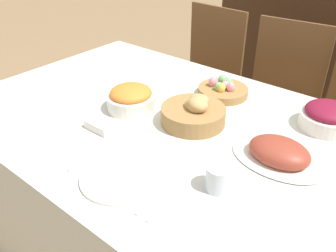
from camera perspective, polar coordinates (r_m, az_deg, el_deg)
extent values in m
plane|color=#937551|center=(1.84, 1.48, -19.57)|extent=(12.00, 12.00, 0.00)
cube|color=silver|center=(1.57, 1.66, -11.24)|extent=(1.83, 1.11, 0.73)
cylinder|color=brown|center=(2.00, 20.16, -8.31)|extent=(0.03, 0.03, 0.43)
cylinder|color=brown|center=(2.32, 22.70, -2.93)|extent=(0.03, 0.03, 0.43)
cylinder|color=brown|center=(2.14, 8.72, -3.51)|extent=(0.03, 0.03, 0.43)
cylinder|color=brown|center=(2.05, 18.48, -6.92)|extent=(0.03, 0.03, 0.43)
cylinder|color=brown|center=(2.45, 12.85, 0.84)|extent=(0.03, 0.03, 0.43)
cylinder|color=brown|center=(2.36, 21.45, -1.92)|extent=(0.03, 0.03, 0.43)
cube|color=brown|center=(2.13, 16.24, 2.29)|extent=(0.45, 0.45, 0.02)
cube|color=brown|center=(2.21, 19.02, 9.84)|extent=(0.42, 0.05, 0.46)
cylinder|color=brown|center=(2.44, -2.19, 1.59)|extent=(0.03, 0.03, 0.43)
cylinder|color=brown|center=(2.22, 4.93, -1.82)|extent=(0.03, 0.03, 0.43)
cylinder|color=brown|center=(2.70, 3.64, 4.61)|extent=(0.03, 0.03, 0.43)
cylinder|color=brown|center=(2.50, 10.49, 1.80)|extent=(0.03, 0.03, 0.43)
cube|color=brown|center=(2.35, 4.44, 6.43)|extent=(0.44, 0.44, 0.02)
cube|color=brown|center=(2.41, 7.76, 13.08)|extent=(0.42, 0.04, 0.46)
cube|color=#3D2616|center=(3.02, 21.04, 11.18)|extent=(1.28, 0.44, 0.97)
cylinder|color=#9E7542|center=(1.36, 4.05, 1.74)|extent=(0.25, 0.25, 0.07)
ellipsoid|color=tan|center=(1.38, 5.01, 4.13)|extent=(0.10, 0.09, 0.05)
ellipsoid|color=tan|center=(1.31, 4.77, 3.39)|extent=(0.09, 0.08, 0.05)
ellipsoid|color=tan|center=(1.34, 5.16, 3.92)|extent=(0.08, 0.09, 0.05)
ellipsoid|color=tan|center=(1.32, 4.34, 3.28)|extent=(0.09, 0.09, 0.05)
ellipsoid|color=tan|center=(1.34, 4.33, 3.31)|extent=(0.10, 0.09, 0.06)
cylinder|color=#9E7542|center=(1.59, 8.79, 5.53)|extent=(0.22, 0.22, 0.03)
ellipsoid|color=pink|center=(1.55, 10.02, 6.12)|extent=(0.04, 0.04, 0.05)
ellipsoid|color=#7FCC7A|center=(1.59, 9.75, 6.77)|extent=(0.04, 0.04, 0.05)
ellipsoid|color=#7FCC7A|center=(1.61, 8.78, 7.31)|extent=(0.04, 0.04, 0.05)
ellipsoid|color=pink|center=(1.56, 9.21, 6.38)|extent=(0.04, 0.04, 0.04)
ellipsoid|color=#7FCC7A|center=(1.55, 8.11, 6.25)|extent=(0.03, 0.03, 0.04)
ellipsoid|color=pink|center=(1.58, 7.25, 6.99)|extent=(0.04, 0.04, 0.05)
ellipsoid|color=#F4D151|center=(1.54, 8.55, 6.08)|extent=(0.03, 0.03, 0.04)
ellipsoid|color=silver|center=(1.22, 17.21, -5.01)|extent=(0.31, 0.22, 0.01)
ellipsoid|color=#953929|center=(1.21, 17.41, -3.96)|extent=(0.20, 0.15, 0.08)
cylinder|color=silver|center=(1.45, 24.08, 0.82)|extent=(0.20, 0.20, 0.06)
ellipsoid|color=maroon|center=(1.44, 24.42, 2.17)|extent=(0.17, 0.17, 0.06)
cylinder|color=silver|center=(1.46, -5.90, 3.86)|extent=(0.20, 0.20, 0.06)
ellipsoid|color=orange|center=(1.44, -5.99, 5.31)|extent=(0.17, 0.17, 0.06)
cylinder|color=silver|center=(1.10, -7.70, -8.16)|extent=(0.25, 0.25, 0.01)
cube|color=silver|center=(1.20, -12.61, -5.25)|extent=(0.02, 0.16, 0.00)
cube|color=silver|center=(1.03, -1.85, -11.69)|extent=(0.02, 0.16, 0.00)
cube|color=silver|center=(1.01, -0.54, -12.44)|extent=(0.02, 0.16, 0.00)
cylinder|color=silver|center=(1.05, 8.11, -8.22)|extent=(0.08, 0.08, 0.08)
cube|color=silver|center=(1.35, -10.72, 0.13)|extent=(0.11, 0.07, 0.03)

